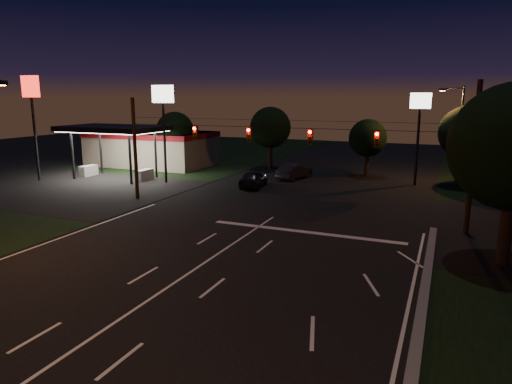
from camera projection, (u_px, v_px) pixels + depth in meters
The scene contains 18 objects.
ground at pixel (150, 299), 18.44m from camera, with size 140.00×140.00×0.00m, color black.
cross_street_left at pixel (71, 189), 40.50m from camera, with size 20.00×16.00×0.02m, color black.
center_line at pixel (24, 383), 13.03m from camera, with size 0.14×40.00×0.01m, color silver.
stop_bar at pixel (305, 232), 27.66m from camera, with size 12.00×0.50×0.01m, color silver.
utility_pole_right at pixel (466, 233), 27.37m from camera, with size 0.30×0.30×9.00m, color black.
utility_pole_left at pixel (138, 199), 36.54m from camera, with size 0.28×0.28×8.00m, color black.
signal_span at pixel (279, 135), 30.80m from camera, with size 24.00×0.40×1.56m.
gas_station at pixel (150, 146), 53.69m from camera, with size 14.20×16.10×5.25m.
pole_sign_left_near at pixel (163, 109), 42.19m from camera, with size 2.20×0.30×9.10m.
pole_sign_left_far at pixel (32, 101), 43.04m from camera, with size 2.00×0.30×10.00m.
pole_sign_right at pixel (419, 117), 41.15m from camera, with size 1.80×0.30×8.40m.
street_light_right_far at pixel (457, 128), 41.91m from camera, with size 2.20×0.35×9.00m.
tree_far_a at pixel (176, 131), 51.58m from camera, with size 4.20×4.20×6.42m.
tree_far_b at pixel (271, 128), 51.30m from camera, with size 4.60×4.60×6.98m.
tree_far_c at pixel (368, 138), 46.33m from camera, with size 3.80×3.80×5.86m.
tree_far_d at pixel (466, 133), 40.92m from camera, with size 4.80×4.80×7.30m.
car_oncoming_a at pixel (253, 179), 41.23m from camera, with size 1.81×4.51×1.54m, color black.
car_oncoming_b at pixel (294, 171), 45.54m from camera, with size 1.60×4.58×1.51m, color black.
Camera 1 is at (10.66, -14.12, 8.02)m, focal length 32.00 mm.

